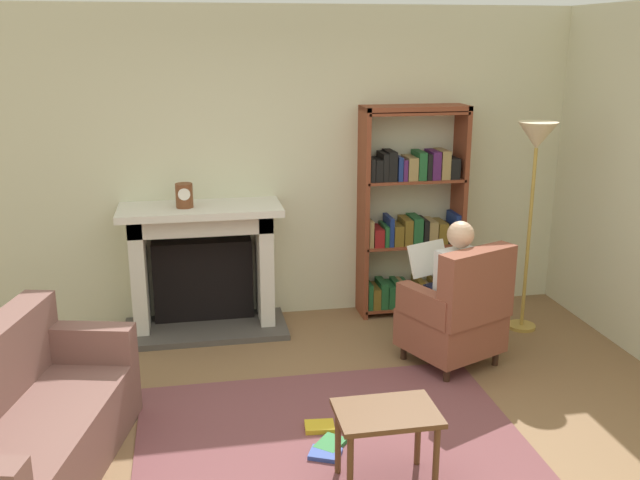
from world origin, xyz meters
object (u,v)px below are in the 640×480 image
seated_reader (448,285)px  floor_lamp (536,155)px  bookshelf (411,217)px  armchair_reading (458,314)px  fireplace (203,263)px  side_table (386,423)px  sofa_floral (20,433)px  mantel_clock (184,195)px

seated_reader → floor_lamp: 1.34m
bookshelf → armchair_reading: (0.02, -1.16, -0.47)m
bookshelf → armchair_reading: bearing=-89.2°
fireplace → side_table: size_ratio=2.45×
armchair_reading → seated_reader: size_ratio=0.85×
side_table → floor_lamp: 2.88m
floor_lamp → bookshelf: bearing=146.0°
bookshelf → sofa_floral: bookshelf is taller
side_table → armchair_reading: bearing=55.5°
bookshelf → floor_lamp: bearing=-34.0°
armchair_reading → bookshelf: bearing=-112.7°
seated_reader → armchair_reading: bearing=90.0°
fireplace → mantel_clock: size_ratio=6.94×
side_table → fireplace: bearing=110.2°
fireplace → sofa_floral: bearing=-116.8°
mantel_clock → seated_reader: mantel_clock is taller
seated_reader → sofa_floral: (-2.88, -1.10, -0.30)m
bookshelf → floor_lamp: 1.20m
sofa_floral → floor_lamp: 4.25m
fireplace → side_table: 2.67m
seated_reader → floor_lamp: bearing=-175.0°
fireplace → bookshelf: 1.88m
sofa_floral → side_table: 2.03m
bookshelf → sofa_floral: bearing=-143.6°
armchair_reading → sofa_floral: 3.10m
fireplace → sofa_floral: (-1.07, -2.11, -0.26)m
sofa_floral → side_table: (1.99, -0.39, 0.07)m
side_table → floor_lamp: (1.78, 1.96, 1.12)m
sofa_floral → floor_lamp: size_ratio=1.02×
sofa_floral → fireplace: bearing=-13.0°
bookshelf → floor_lamp: bookshelf is taller
mantel_clock → floor_lamp: (2.82, -0.44, 0.32)m
armchair_reading → seated_reader: 0.23m
armchair_reading → mantel_clock: bearing=-50.8°
fireplace → armchair_reading: fireplace is taller
armchair_reading → sofa_floral: (-2.93, -0.99, -0.10)m
armchair_reading → seated_reader: (-0.05, 0.11, 0.20)m
armchair_reading → seated_reader: bearing=-90.0°
fireplace → bookshelf: bookshelf is taller
bookshelf → side_table: (-0.93, -2.54, -0.50)m
mantel_clock → floor_lamp: bearing=-8.8°
bookshelf → side_table: bearing=-110.1°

